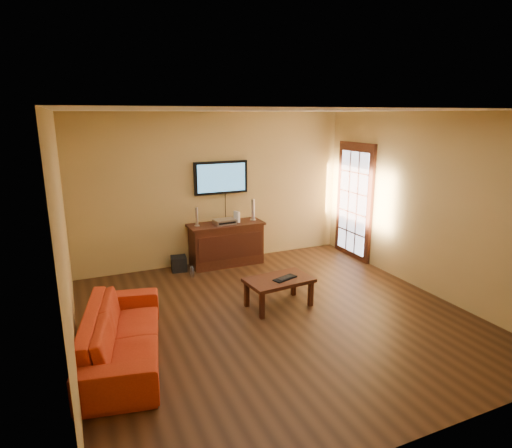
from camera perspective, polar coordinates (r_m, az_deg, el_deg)
ground_plane at (r=5.93m, az=2.76°, el=-12.20°), size 5.00×5.00×0.00m
room_walls at (r=5.94m, az=0.25°, el=5.06°), size 5.00×5.00×5.00m
french_door at (r=8.21m, az=12.94°, el=2.81°), size 0.07×1.02×2.22m
media_console at (r=7.74m, az=-3.98°, el=-2.65°), size 1.35×0.52×0.77m
television at (r=7.68m, az=-4.69°, el=6.19°), size 0.99×0.08×0.58m
coffee_table at (r=6.08m, az=3.07°, el=-7.81°), size 0.97×0.64×0.42m
sofa at (r=5.08m, az=-17.47°, el=-12.81°), size 0.96×2.07×0.78m
speaker_left at (r=7.47m, az=-7.90°, el=0.87°), size 0.09×0.09×0.33m
speaker_right at (r=7.82m, az=-0.40°, el=1.81°), size 0.11×0.11×0.39m
av_receiver at (r=7.59m, az=-4.23°, el=0.33°), size 0.38×0.28×0.08m
game_console at (r=7.69m, az=-2.57°, el=0.98°), size 0.07×0.15×0.20m
subwoofer at (r=7.60m, az=-10.25°, el=-5.22°), size 0.29×0.29×0.26m
bottle at (r=7.28m, az=-8.53°, el=-6.32°), size 0.07×0.07×0.20m
keyboard at (r=6.05m, az=3.87°, el=-7.22°), size 0.39×0.25×0.02m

